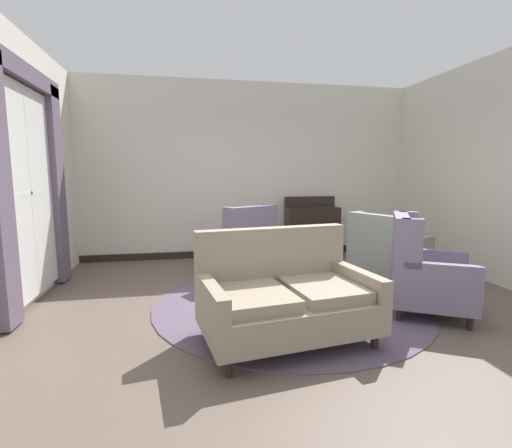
# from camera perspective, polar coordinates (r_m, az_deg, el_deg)

# --- Properties ---
(ground) EXTENTS (8.34, 8.34, 0.00)m
(ground) POSITION_cam_1_polar(r_m,az_deg,el_deg) (4.17, 6.45, -13.33)
(ground) COLOR brown
(wall_back) EXTENTS (6.12, 0.08, 3.09)m
(wall_back) POSITION_cam_1_polar(r_m,az_deg,el_deg) (6.74, -0.94, 8.18)
(wall_back) COLOR silver
(wall_back) RESTS_ON ground
(wall_left) EXTENTS (0.08, 4.10, 3.09)m
(wall_left) POSITION_cam_1_polar(r_m,az_deg,el_deg) (4.92, -32.71, 7.12)
(wall_left) COLOR silver
(wall_left) RESTS_ON ground
(wall_right) EXTENTS (0.08, 4.10, 3.09)m
(wall_right) POSITION_cam_1_polar(r_m,az_deg,el_deg) (6.20, 31.47, 7.09)
(wall_right) COLOR silver
(wall_right) RESTS_ON ground
(baseboard_back) EXTENTS (5.96, 0.03, 0.12)m
(baseboard_back) POSITION_cam_1_polar(r_m,az_deg,el_deg) (6.84, -0.83, -4.37)
(baseboard_back) COLOR black
(baseboard_back) RESTS_ON ground
(area_rug) EXTENTS (3.13, 3.13, 0.01)m
(area_rug) POSITION_cam_1_polar(r_m,az_deg,el_deg) (4.44, 5.26, -11.91)
(area_rug) COLOR #5B4C60
(area_rug) RESTS_ON ground
(window_with_curtains) EXTENTS (0.12, 1.95, 2.66)m
(window_with_curtains) POSITION_cam_1_polar(r_m,az_deg,el_deg) (4.96, -31.25, 5.93)
(window_with_curtains) COLOR silver
(coffee_table) EXTENTS (1.00, 1.00, 0.48)m
(coffee_table) POSITION_cam_1_polar(r_m,az_deg,el_deg) (4.21, 7.92, -7.34)
(coffee_table) COLOR black
(coffee_table) RESTS_ON ground
(porcelain_vase) EXTENTS (0.18, 0.18, 0.33)m
(porcelain_vase) POSITION_cam_1_polar(r_m,az_deg,el_deg) (4.20, 8.31, -4.36)
(porcelain_vase) COLOR #384C93
(porcelain_vase) RESTS_ON coffee_table
(settee) EXTENTS (1.61, 1.11, 0.98)m
(settee) POSITION_cam_1_polar(r_m,az_deg,el_deg) (3.40, 4.49, -11.10)
(settee) COLOR gray
(settee) RESTS_ON ground
(armchair_foreground_right) EXTENTS (1.11, 1.09, 0.96)m
(armchair_foreground_right) POSITION_cam_1_polar(r_m,az_deg,el_deg) (5.50, 19.34, -4.04)
(armchair_foreground_right) COLOR gray
(armchair_foreground_right) RESTS_ON ground
(armchair_near_window) EXTENTS (1.10, 1.10, 1.06)m
(armchair_near_window) POSITION_cam_1_polar(r_m,az_deg,el_deg) (4.37, 24.23, -6.81)
(armchair_near_window) COLOR slate
(armchair_near_window) RESTS_ON ground
(armchair_beside_settee) EXTENTS (1.14, 1.14, 1.04)m
(armchair_beside_settee) POSITION_cam_1_polar(r_m,az_deg,el_deg) (5.54, -2.06, -3.28)
(armchair_beside_settee) COLOR slate
(armchair_beside_settee) RESTS_ON ground
(sideboard) EXTENTS (0.96, 0.35, 1.08)m
(sideboard) POSITION_cam_1_polar(r_m,az_deg,el_deg) (6.81, 8.60, -0.68)
(sideboard) COLOR black
(sideboard) RESTS_ON ground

